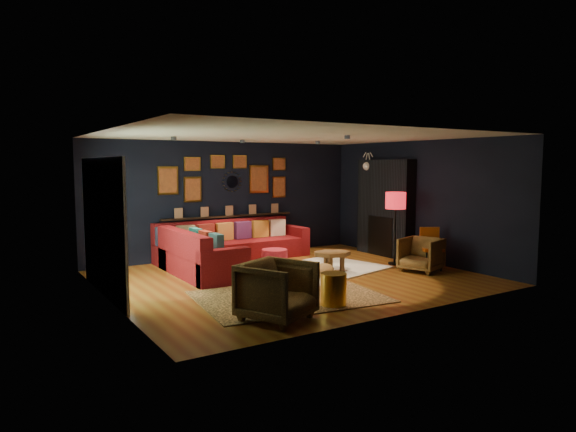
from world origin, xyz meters
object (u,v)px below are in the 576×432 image
pouf (275,258)px  floor_lamp (396,204)px  coffee_table (332,256)px  gold_stool (333,289)px  armchair_left (277,288)px  armchair_right (421,253)px  orange_chair (431,245)px  sectional (221,250)px  dog (320,268)px

pouf → floor_lamp: floor_lamp is taller
coffee_table → floor_lamp: bearing=-1.6°
gold_stool → floor_lamp: bearing=31.5°
armchair_left → armchair_right: armchair_left is taller
armchair_right → gold_stool: 3.14m
pouf → armchair_right: (2.25, -1.83, 0.16)m
gold_stool → orange_chair: (3.28, 1.12, 0.25)m
armchair_left → gold_stool: size_ratio=1.80×
sectional → armchair_left: size_ratio=3.88×
coffee_table → orange_chair: size_ratio=1.04×
armchair_right → floor_lamp: floor_lamp is taller
sectional → armchair_left: bearing=-103.9°
pouf → gold_stool: (-0.70, -2.88, 0.04)m
coffee_table → armchair_left: armchair_left is taller
sectional → gold_stool: sectional is taller
sectional → armchair_left: 3.98m
armchair_right → floor_lamp: size_ratio=0.48×
pouf → floor_lamp: (2.30, -1.05, 1.07)m
armchair_right → armchair_left: bearing=-91.5°
coffee_table → gold_stool: gold_stool is taller
armchair_right → gold_stool: size_ratio=1.50×
armchair_left → dog: 2.73m
orange_chair → floor_lamp: 1.10m
orange_chair → sectional: bearing=172.7°
armchair_left → gold_stool: armchair_left is taller
sectional → orange_chair: (3.40, -2.58, 0.17)m
armchair_right → sectional: bearing=-149.1°
pouf → dog: size_ratio=0.50×
sectional → armchair_left: (-0.96, -3.86, 0.12)m
pouf → floor_lamp: 2.74m
floor_lamp → armchair_right: bearing=-93.7°
sectional → dog: sectional is taller
floor_lamp → coffee_table: bearing=178.4°
sectional → armchair_left: armchair_left is taller
floor_lamp → dog: size_ratio=1.44×
pouf → orange_chair: (2.58, -1.77, 0.28)m
dog → gold_stool: bearing=-143.7°
coffee_table → dog: 0.53m
pouf → orange_chair: bearing=-34.4°
armchair_left → coffee_table: bearing=14.4°
coffee_table → orange_chair: 2.04m
armchair_right → orange_chair: bearing=81.9°
pouf → gold_stool: gold_stool is taller
pouf → armchair_left: armchair_left is taller
sectional → floor_lamp: 3.75m
armchair_right → orange_chair: orange_chair is taller
gold_stool → floor_lamp: (3.00, 1.84, 1.03)m
pouf → orange_chair: orange_chair is taller
coffee_table → dog: (-0.45, -0.23, -0.15)m
orange_chair → floor_lamp: bearing=141.4°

